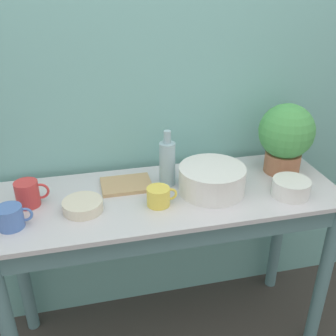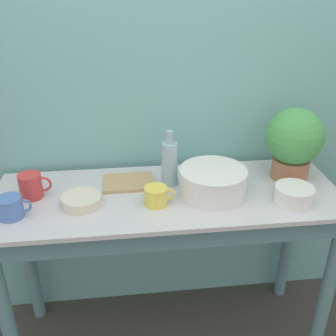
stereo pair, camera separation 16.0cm
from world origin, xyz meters
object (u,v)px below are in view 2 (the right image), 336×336
object	(u,v)px
mug_yellow	(157,196)
tray_board	(129,182)
potted_plant	(294,141)
bowl_small_enamel_white	(294,195)
bowl_wash_large	(213,182)
bowl_small_cream	(82,201)
mug_blue	(11,207)
bottle_tall	(169,163)
mug_red	(31,186)

from	to	relation	value
mug_yellow	tray_board	size ratio (longest dim) A/B	0.57
potted_plant	bowl_small_enamel_white	xyz separation A→B (m)	(-0.07, -0.21, -0.14)
bowl_wash_large	bowl_small_cream	bearing A→B (deg)	-176.82
potted_plant	bowl_small_cream	bearing A→B (deg)	-171.92
mug_yellow	bowl_small_cream	xyz separation A→B (m)	(-0.30, 0.03, -0.02)
mug_blue	bowl_small_cream	size ratio (longest dim) A/B	0.82
tray_board	bowl_small_cream	bearing A→B (deg)	-141.54
bowl_wash_large	bowl_small_cream	size ratio (longest dim) A/B	1.78
potted_plant	bowl_wash_large	xyz separation A→B (m)	(-0.38, -0.10, -0.12)
mug_yellow	tray_board	bearing A→B (deg)	121.26
bottle_tall	mug_red	size ratio (longest dim) A/B	1.89
potted_plant	mug_yellow	size ratio (longest dim) A/B	2.60
mug_red	bottle_tall	bearing A→B (deg)	4.41
mug_red	bowl_small_cream	xyz separation A→B (m)	(0.21, -0.09, -0.03)
mug_yellow	bowl_small_enamel_white	bearing A→B (deg)	-5.37
mug_red	mug_yellow	world-z (taller)	mug_red
bottle_tall	tray_board	bearing A→B (deg)	174.18
bowl_small_enamel_white	mug_blue	bearing A→B (deg)	178.74
bowl_wash_large	bottle_tall	distance (m)	0.20
bottle_tall	mug_red	world-z (taller)	bottle_tall
potted_plant	mug_red	xyz separation A→B (m)	(-1.12, -0.04, -0.13)
bowl_wash_large	mug_blue	distance (m)	0.80
potted_plant	bowl_small_cream	xyz separation A→B (m)	(-0.91, -0.13, -0.16)
mug_blue	potted_plant	bearing A→B (deg)	8.87
bottle_tall	mug_blue	size ratio (longest dim) A/B	1.94
tray_board	bottle_tall	bearing A→B (deg)	-5.82
bowl_wash_large	bowl_small_cream	xyz separation A→B (m)	(-0.54, -0.03, -0.03)
potted_plant	bottle_tall	world-z (taller)	potted_plant
mug_red	mug_yellow	distance (m)	0.52
mug_yellow	bowl_small_cream	world-z (taller)	mug_yellow
mug_red	bowl_small_enamel_white	distance (m)	1.07
bowl_small_cream	mug_blue	bearing A→B (deg)	-168.35
mug_yellow	bowl_small_enamel_white	size ratio (longest dim) A/B	0.80
mug_red	tray_board	distance (m)	0.40
mug_yellow	mug_blue	bearing A→B (deg)	-177.18
bowl_wash_large	mug_yellow	world-z (taller)	bowl_wash_large
bottle_tall	bowl_small_enamel_white	bearing A→B (deg)	-23.75
bowl_wash_large	mug_yellow	bearing A→B (deg)	-166.95
bottle_tall	potted_plant	bearing A→B (deg)	-0.35
bowl_small_enamel_white	potted_plant	bearing A→B (deg)	72.16
bowl_wash_large	bowl_small_cream	distance (m)	0.54
bowl_small_cream	tray_board	distance (m)	0.24
bowl_wash_large	mug_red	size ratio (longest dim) A/B	2.13
bottle_tall	bowl_small_cream	bearing A→B (deg)	-160.18
bowl_small_cream	tray_board	size ratio (longest dim) A/B	0.73
bowl_wash_large	bowl_small_enamel_white	xyz separation A→B (m)	(0.31, -0.11, -0.02)
mug_red	potted_plant	bearing A→B (deg)	2.10
bowl_small_enamel_white	tray_board	bearing A→B (deg)	160.81
mug_red	mug_blue	size ratio (longest dim) A/B	1.02
bowl_wash_large	mug_red	bearing A→B (deg)	175.48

